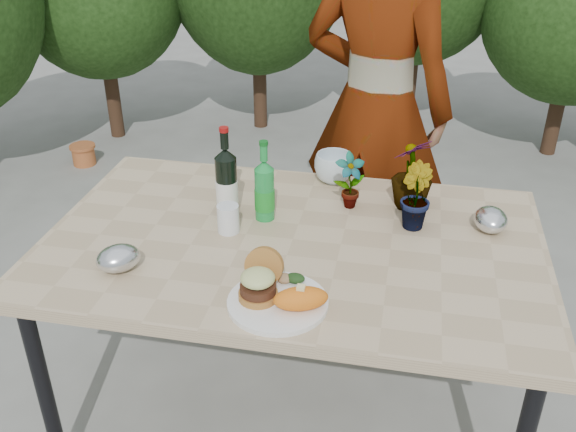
% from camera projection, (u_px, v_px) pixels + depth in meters
% --- Properties ---
extents(ground, '(80.00, 80.00, 0.00)m').
position_uv_depth(ground, '(292.00, 407.00, 2.44)').
color(ground, slate).
rests_on(ground, ground).
extents(patio_table, '(1.60, 1.00, 0.75)m').
position_uv_depth(patio_table, '(293.00, 254.00, 2.10)').
color(patio_table, tan).
rests_on(patio_table, ground).
extents(shrub_hedge, '(6.88, 4.97, 2.26)m').
position_uv_depth(shrub_hedge, '(320.00, 6.00, 3.38)').
color(shrub_hedge, '#382316').
rests_on(shrub_hedge, ground).
extents(dinner_plate, '(0.28, 0.28, 0.01)m').
position_uv_depth(dinner_plate, '(278.00, 303.00, 1.76)').
color(dinner_plate, white).
rests_on(dinner_plate, patio_table).
extents(burger_stack, '(0.11, 0.16, 0.11)m').
position_uv_depth(burger_stack, '(260.00, 281.00, 1.76)').
color(burger_stack, '#B7722D').
rests_on(burger_stack, dinner_plate).
extents(sweet_potato, '(0.17, 0.12, 0.06)m').
position_uv_depth(sweet_potato, '(301.00, 299.00, 1.72)').
color(sweet_potato, orange).
rests_on(sweet_potato, dinner_plate).
extents(grilled_veg, '(0.08, 0.05, 0.03)m').
position_uv_depth(grilled_veg, '(291.00, 278.00, 1.83)').
color(grilled_veg, olive).
rests_on(grilled_veg, dinner_plate).
extents(wine_bottle, '(0.08, 0.08, 0.32)m').
position_uv_depth(wine_bottle, '(227.00, 183.00, 2.16)').
color(wine_bottle, black).
rests_on(wine_bottle, patio_table).
extents(sparkling_water, '(0.07, 0.07, 0.28)m').
position_uv_depth(sparkling_water, '(265.00, 191.00, 2.14)').
color(sparkling_water, '#188937').
rests_on(sparkling_water, patio_table).
extents(plastic_cup, '(0.07, 0.07, 0.09)m').
position_uv_depth(plastic_cup, '(228.00, 219.00, 2.09)').
color(plastic_cup, silver).
rests_on(plastic_cup, patio_table).
extents(seedling_left, '(0.13, 0.11, 0.20)m').
position_uv_depth(seedling_left, '(350.00, 181.00, 2.21)').
color(seedling_left, '#285E20').
rests_on(seedling_left, patio_table).
extents(seedling_mid, '(0.14, 0.15, 0.22)m').
position_uv_depth(seedling_mid, '(414.00, 196.00, 2.09)').
color(seedling_mid, '#2D5C1F').
rests_on(seedling_mid, patio_table).
extents(seedling_right, '(0.20, 0.20, 0.25)m').
position_uv_depth(seedling_right, '(412.00, 173.00, 2.20)').
color(seedling_right, '#27561D').
rests_on(seedling_right, patio_table).
extents(blue_bowl, '(0.18, 0.18, 0.11)m').
position_uv_depth(blue_bowl, '(334.00, 168.00, 2.40)').
color(blue_bowl, silver).
rests_on(blue_bowl, patio_table).
extents(foil_packet_left, '(0.17, 0.17, 0.08)m').
position_uv_depth(foil_packet_left, '(118.00, 258.00, 1.90)').
color(foil_packet_left, silver).
rests_on(foil_packet_left, patio_table).
extents(foil_packet_right, '(0.12, 0.14, 0.08)m').
position_uv_depth(foil_packet_right, '(491.00, 220.00, 2.10)').
color(foil_packet_right, silver).
rests_on(foil_packet_right, patio_table).
extents(person, '(0.75, 0.60, 1.80)m').
position_uv_depth(person, '(376.00, 108.00, 2.70)').
color(person, '#9A654D').
rests_on(person, ground).
extents(terracotta_pot, '(0.17, 0.17, 0.14)m').
position_uv_depth(terracotta_pot, '(84.00, 154.00, 4.31)').
color(terracotta_pot, '#B95E2F').
rests_on(terracotta_pot, ground).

